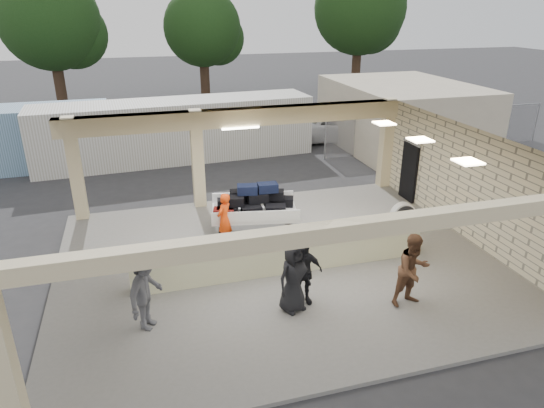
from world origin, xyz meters
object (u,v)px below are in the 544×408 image
object	(u,v)px
baggage_counter	(283,254)
container_white	(177,130)
car_dark	(306,119)
passenger_d	(294,277)
car_white_a	(333,126)
passenger_c	(146,291)
baggage_handler	(224,219)
car_white_b	(418,113)
passenger_a	(413,270)
luggage_cart	(253,206)
drum_fan	(403,215)
passenger_b	(303,273)

from	to	relation	value
baggage_counter	container_white	distance (m)	11.65
baggage_counter	car_dark	xyz separation A→B (m)	(6.04, 15.04, 0.10)
passenger_d	car_white_a	distance (m)	15.98
passenger_d	passenger_c	bearing A→B (deg)	154.49
baggage_handler	car_white_a	size ratio (longest dim) A/B	0.31
car_white_b	passenger_a	bearing A→B (deg)	167.34
passenger_d	container_white	xyz separation A→B (m)	(-1.33, 13.31, 0.39)
baggage_counter	car_white_b	world-z (taller)	car_white_b
luggage_cart	baggage_counter	bearing A→B (deg)	-75.74
drum_fan	container_white	distance (m)	11.78
drum_fan	car_white_a	size ratio (longest dim) A/B	0.17
luggage_cart	drum_fan	xyz separation A→B (m)	(4.63, -1.18, -0.36)
passenger_b	passenger_d	bearing A→B (deg)	-146.12
luggage_cart	passenger_d	distance (m)	4.45
container_white	baggage_counter	bearing A→B (deg)	-85.57
baggage_counter	luggage_cart	distance (m)	2.67
drum_fan	passenger_b	size ratio (longest dim) A/B	0.54
passenger_a	car_white_b	distance (m)	19.93
drum_fan	car_white_b	bearing A→B (deg)	60.86
passenger_b	passenger_d	size ratio (longest dim) A/B	0.93
passenger_c	car_dark	distance (m)	19.21
luggage_cart	car_dark	xyz separation A→B (m)	(6.20, 12.40, -0.25)
baggage_handler	passenger_d	world-z (taller)	passenger_d
drum_fan	baggage_handler	bearing A→B (deg)	179.04
baggage_handler	passenger_b	size ratio (longest dim) A/B	0.99
passenger_c	car_white_a	xyz separation A→B (m)	(10.33, 14.12, -0.28)
baggage_counter	passenger_d	distance (m)	1.87
luggage_cart	container_white	size ratio (longest dim) A/B	0.23
passenger_a	car_dark	size ratio (longest dim) A/B	0.45
passenger_a	passenger_c	xyz separation A→B (m)	(-6.10, 0.80, 0.02)
passenger_a	container_white	size ratio (longest dim) A/B	0.15
passenger_c	car_dark	size ratio (longest dim) A/B	0.45
passenger_a	passenger_d	distance (m)	2.83
passenger_b	passenger_d	xyz separation A→B (m)	(-0.30, -0.21, 0.06)
luggage_cart	passenger_b	xyz separation A→B (m)	(0.15, -4.24, -0.01)
passenger_b	car_dark	size ratio (longest dim) A/B	0.40
passenger_d	passenger_b	bearing A→B (deg)	13.59
passenger_d	car_white_b	world-z (taller)	passenger_d
luggage_cart	car_dark	world-z (taller)	luggage_cart
baggage_handler	passenger_b	distance (m)	3.75
passenger_b	passenger_c	distance (m)	3.62
drum_fan	passenger_d	world-z (taller)	passenger_d
luggage_cart	container_white	distance (m)	9.00
baggage_counter	car_dark	distance (m)	16.21
drum_fan	passenger_b	bearing A→B (deg)	-141.63
car_dark	drum_fan	bearing A→B (deg)	172.95
drum_fan	passenger_a	xyz separation A→B (m)	(-2.00, -3.81, 0.44)
passenger_b	car_dark	bearing A→B (deg)	69.05
car_white_b	passenger_b	bearing A→B (deg)	160.41
baggage_counter	car_white_b	size ratio (longest dim) A/B	1.91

